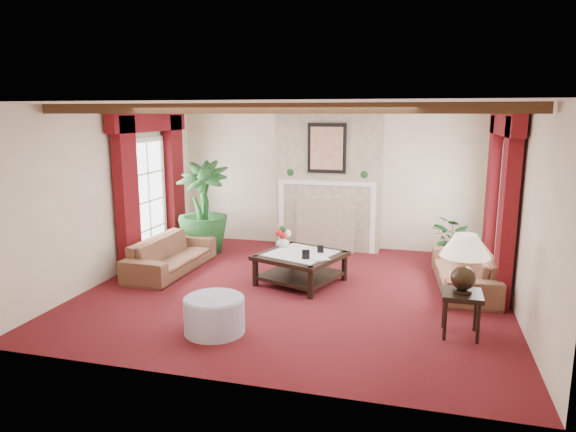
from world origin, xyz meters
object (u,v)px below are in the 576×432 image
(potted_palm, at_px, (203,227))
(coffee_table, at_px, (301,268))
(ottoman, at_px, (214,315))
(sofa_right, at_px, (465,264))
(side_table, at_px, (461,314))
(sofa_left, at_px, (171,249))

(potted_palm, relative_size, coffee_table, 1.58)
(potted_palm, bearing_deg, ottoman, -64.02)
(sofa_right, relative_size, side_table, 3.70)
(potted_palm, relative_size, side_table, 3.38)
(coffee_table, bearing_deg, ottoman, -85.82)
(coffee_table, distance_m, side_table, 2.66)
(potted_palm, height_order, side_table, potted_palm)
(sofa_right, height_order, side_table, sofa_right)
(sofa_right, height_order, potted_palm, potted_palm)
(sofa_left, bearing_deg, side_table, -105.86)
(sofa_left, distance_m, sofa_right, 4.67)
(side_table, height_order, ottoman, side_table)
(sofa_right, distance_m, ottoman, 3.86)
(sofa_left, bearing_deg, ottoman, -139.80)
(sofa_left, relative_size, side_table, 3.64)
(coffee_table, bearing_deg, sofa_left, -161.51)
(coffee_table, relative_size, side_table, 2.13)
(coffee_table, relative_size, ottoman, 1.56)
(sofa_right, height_order, ottoman, sofa_right)
(sofa_right, relative_size, potted_palm, 1.09)
(sofa_right, relative_size, coffee_table, 1.73)
(sofa_left, distance_m, coffee_table, 2.23)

